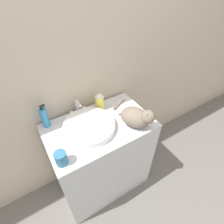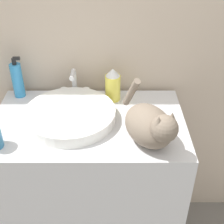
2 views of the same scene
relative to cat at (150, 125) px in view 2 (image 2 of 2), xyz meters
The scene contains 7 objects.
wall_back 0.59m from the cat, 119.11° to the left, with size 6.00×0.05×2.50m.
vanity_cabinet 0.60m from the cat, 149.87° to the left, with size 0.84×0.53×0.88m.
sink_basin 0.37m from the cat, 154.68° to the left, with size 0.39×0.39×0.05m.
faucet 0.49m from the cat, 132.46° to the left, with size 0.14×0.10×0.14m.
cat is the anchor object (origin of this frame).
soap_bottle 0.70m from the cat, 149.10° to the left, with size 0.06×0.05×0.21m.
spray_bottle 0.36m from the cat, 113.83° to the left, with size 0.07×0.07×0.16m.
Camera 2 is at (0.10, -0.84, 1.68)m, focal length 50.00 mm.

